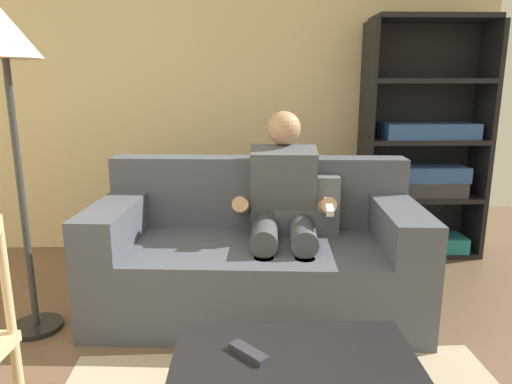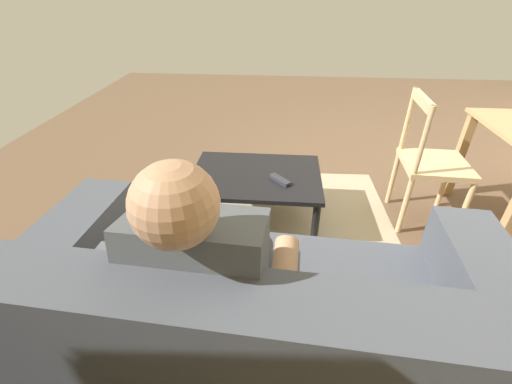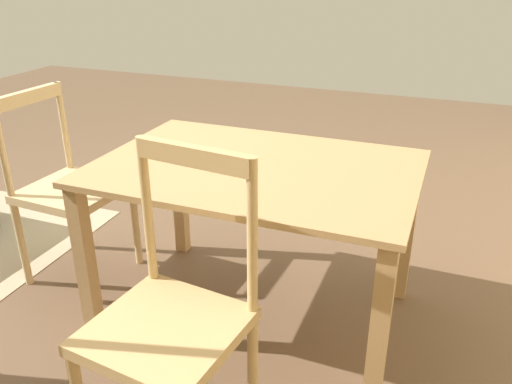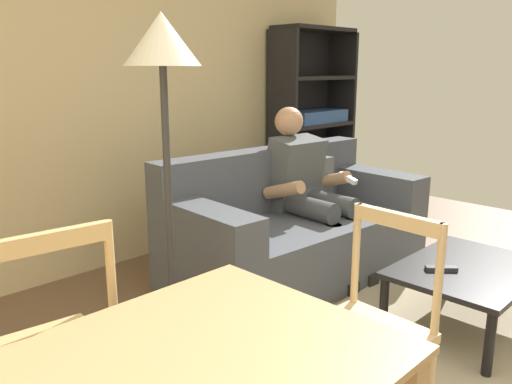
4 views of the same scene
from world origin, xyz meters
TOP-DOWN VIEW (x-y plane):
  - wall_back at (0.00, 2.83)m, footprint 6.02×0.12m
  - couch at (1.08, 1.67)m, footprint 1.94×1.02m
  - person_lounging at (1.24, 1.68)m, footprint 0.61×0.86m
  - coffee_table at (1.19, 0.45)m, footprint 0.90×0.66m
  - tv_remote at (1.02, 0.53)m, footprint 0.15×0.16m
  - bookshelf at (2.41, 2.59)m, footprint 0.95×0.36m
  - dining_chair_near_wall at (-0.97, 1.06)m, footprint 0.46×0.46m
  - dining_chair_facing_couch at (-0.00, 0.35)m, footprint 0.44×0.44m
  - area_rug at (1.19, 0.45)m, footprint 2.04×1.45m
  - floor_lamp at (-0.17, 1.41)m, footprint 0.36×0.36m

SIDE VIEW (x-z plane):
  - area_rug at x=1.19m, z-range 0.00..0.01m
  - coffee_table at x=1.19m, z-range 0.14..0.51m
  - couch at x=1.08m, z-range -0.11..0.78m
  - tv_remote at x=1.02m, z-range 0.37..0.39m
  - dining_chair_facing_couch at x=0.00m, z-range 0.00..0.91m
  - dining_chair_near_wall at x=-0.97m, z-range -0.02..0.96m
  - person_lounging at x=1.24m, z-range 0.02..1.21m
  - bookshelf at x=2.41m, z-range -0.15..1.69m
  - wall_back at x=0.00m, z-range 0.00..2.72m
  - floor_lamp at x=-0.17m, z-range 0.59..2.30m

